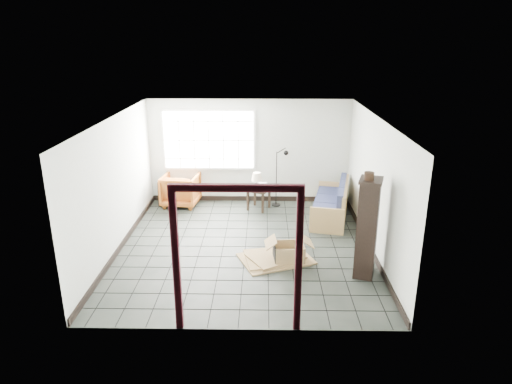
{
  "coord_description": "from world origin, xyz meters",
  "views": [
    {
      "loc": [
        0.36,
        -8.35,
        4.03
      ],
      "look_at": [
        0.21,
        0.3,
        1.07
      ],
      "focal_mm": 32.0,
      "sensor_mm": 36.0,
      "label": 1
    }
  ],
  "objects_px": {
    "armchair": "(181,188)",
    "tall_shelf": "(367,228)",
    "side_table": "(259,192)",
    "futon_sofa": "(333,205)"
  },
  "relations": [
    {
      "from": "side_table",
      "to": "tall_shelf",
      "type": "relative_size",
      "value": 0.37
    },
    {
      "from": "armchair",
      "to": "tall_shelf",
      "type": "bearing_deg",
      "value": 144.86
    },
    {
      "from": "tall_shelf",
      "to": "futon_sofa",
      "type": "bearing_deg",
      "value": 111.51
    },
    {
      "from": "armchair",
      "to": "side_table",
      "type": "relative_size",
      "value": 1.34
    },
    {
      "from": "futon_sofa",
      "to": "armchair",
      "type": "bearing_deg",
      "value": 179.49
    },
    {
      "from": "armchair",
      "to": "side_table",
      "type": "xyz_separation_m",
      "value": [
        1.95,
        -0.27,
        0.01
      ]
    },
    {
      "from": "armchair",
      "to": "tall_shelf",
      "type": "distance_m",
      "value": 5.23
    },
    {
      "from": "futon_sofa",
      "to": "side_table",
      "type": "xyz_separation_m",
      "value": [
        -1.73,
        0.55,
        0.14
      ]
    },
    {
      "from": "futon_sofa",
      "to": "tall_shelf",
      "type": "xyz_separation_m",
      "value": [
        0.18,
        -2.67,
        0.6
      ]
    },
    {
      "from": "futon_sofa",
      "to": "armchair",
      "type": "height_order",
      "value": "armchair"
    }
  ]
}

